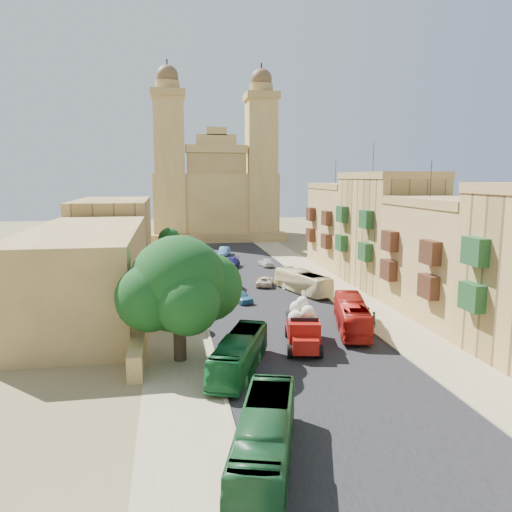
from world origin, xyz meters
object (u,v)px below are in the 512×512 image
object	(u,v)px
church	(214,194)
car_blue_b	(224,251)
olive_pickup	(313,284)
street_tree_a	(171,296)
red_truck	(303,326)
bus_red_east	(352,315)
bus_cream_east	(302,282)
ficus_tree	(180,287)
street_tree_c	(170,253)
pedestrian_a	(373,320)
street_tree_b	(170,270)
car_blue_a	(240,296)
car_white_a	(233,284)
bus_green_south	(265,439)
car_white_b	(266,262)
pedestrian_c	(368,316)
street_tree_d	(169,239)
car_cream	(265,281)
car_dkblue	(231,263)
bus_green_north	(239,354)

from	to	relation	value
church	car_blue_b	xyz separation A→B (m)	(-0.83, -25.97, -8.80)
church	olive_pickup	xyz separation A→B (m)	(6.42, -54.87, -8.71)
street_tree_a	red_truck	world-z (taller)	street_tree_a
bus_red_east	bus_cream_east	size ratio (longest dim) A/B	1.07
ficus_tree	bus_red_east	size ratio (longest dim) A/B	0.92
street_tree_c	pedestrian_a	xyz separation A→B (m)	(17.50, -27.12, -2.44)
street_tree_b	red_truck	size ratio (longest dim) A/B	0.66
street_tree_a	car_blue_a	distance (m)	11.10
car_blue_a	car_white_a	distance (m)	6.28
bus_green_south	car_white_b	size ratio (longest dim) A/B	2.65
street_tree_c	pedestrian_c	size ratio (longest dim) A/B	3.00
street_tree_d	car_cream	xyz separation A→B (m)	(11.39, -20.34, -3.00)
church	street_tree_a	size ratio (longest dim) A/B	8.32
street_tree_c	car_cream	distance (m)	14.36
pedestrian_c	street_tree_b	bearing A→B (deg)	-144.35
olive_pickup	car_blue_b	bearing A→B (deg)	104.08
red_truck	car_white_a	size ratio (longest dim) A/B	1.64
street_tree_a	car_white_b	bearing A→B (deg)	63.88
street_tree_a	bus_cream_east	xyz separation A→B (m)	(14.93, 11.15, -1.63)
street_tree_b	olive_pickup	bearing A→B (deg)	-0.90
street_tree_c	bus_cream_east	xyz separation A→B (m)	(14.93, -12.85, -1.91)
street_tree_d	bus_red_east	xyz separation A→B (m)	(15.35, -39.43, -2.20)
ficus_tree	car_dkblue	bearing A→B (deg)	77.19
bus_cream_east	pedestrian_a	world-z (taller)	bus_cream_east
ficus_tree	olive_pickup	distance (m)	25.72
car_white_b	olive_pickup	bearing A→B (deg)	89.78
bus_red_east	car_white_b	distance (m)	32.25
pedestrian_c	ficus_tree	bearing A→B (deg)	-86.06
street_tree_a	car_blue_b	bearing A→B (deg)	77.28
bus_cream_east	car_white_b	world-z (taller)	bus_cream_east
bus_green_north	car_blue_b	world-z (taller)	bus_green_north
street_tree_b	bus_cream_east	world-z (taller)	street_tree_b
street_tree_c	car_cream	size ratio (longest dim) A/B	1.15
street_tree_c	car_white_b	world-z (taller)	street_tree_c
car_blue_a	pedestrian_a	bearing A→B (deg)	-68.23
car_cream	car_dkblue	bearing A→B (deg)	-64.18
church	car_white_a	xyz separation A→B (m)	(-2.73, -52.24, -8.83)
red_truck	pedestrian_c	world-z (taller)	red_truck
olive_pickup	pedestrian_a	xyz separation A→B (m)	(1.08, -14.86, -0.06)
bus_cream_east	pedestrian_c	distance (m)	13.28
bus_green_south	car_white_a	bearing A→B (deg)	101.38
street_tree_c	bus_green_north	size ratio (longest dim) A/B	0.51
bus_green_north	car_cream	bearing A→B (deg)	97.11
olive_pickup	car_white_a	size ratio (longest dim) A/B	1.03
church	pedestrian_a	distance (m)	70.68
street_tree_c	pedestrian_a	bearing A→B (deg)	-57.17
ficus_tree	bus_cream_east	bearing A→B (deg)	53.15
street_tree_b	pedestrian_a	bearing A→B (deg)	-40.83
ficus_tree	bus_red_east	bearing A→B (deg)	17.18
street_tree_c	car_cream	bearing A→B (deg)	-36.21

